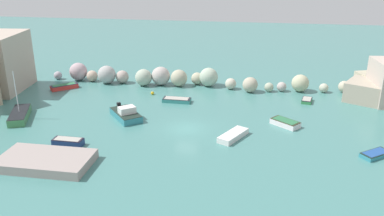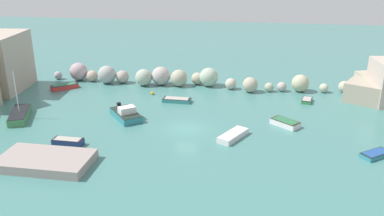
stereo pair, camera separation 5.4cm
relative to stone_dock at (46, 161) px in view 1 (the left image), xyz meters
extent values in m
plane|color=#457F7A|center=(11.50, 10.52, -0.44)|extent=(160.00, 160.00, 0.00)
cube|color=#AC9E8A|center=(33.64, 23.72, 0.87)|extent=(6.42, 6.69, 2.64)
sphere|color=#A9A1AB|center=(-11.82, 26.61, 0.19)|extent=(1.27, 1.27, 1.27)
sphere|color=#BB9EA6|center=(-8.41, 26.78, 0.92)|extent=(2.73, 2.73, 2.73)
sphere|color=#C0A490|center=(-6.07, 26.44, 0.41)|extent=(1.71, 1.71, 1.71)
sphere|color=#A8A6A5|center=(-3.43, 25.83, 0.92)|extent=(2.72, 2.72, 2.72)
sphere|color=#B19E94|center=(-1.15, 26.30, 0.53)|extent=(1.95, 1.95, 1.95)
sphere|color=#A8B4A0|center=(2.41, 25.57, 0.81)|extent=(2.50, 2.50, 2.50)
sphere|color=#B6AAA4|center=(4.87, 26.32, 0.94)|extent=(2.77, 2.77, 2.77)
sphere|color=#B1AB90|center=(7.69, 26.13, 0.80)|extent=(2.49, 2.49, 2.49)
sphere|color=#B3AE91|center=(10.26, 27.38, 0.47)|extent=(1.84, 1.84, 1.84)
sphere|color=#ACBBA5|center=(12.06, 26.85, 0.94)|extent=(2.76, 2.76, 2.76)
sphere|color=beige|center=(15.41, 25.87, 0.36)|extent=(1.61, 1.61, 1.61)
sphere|color=#B3A890|center=(18.24, 24.92, 0.64)|extent=(2.17, 2.17, 2.17)
sphere|color=#A6AF96|center=(20.93, 25.52, 0.21)|extent=(1.31, 1.31, 1.31)
sphere|color=#B4A7A1|center=(22.72, 25.95, 0.24)|extent=(1.36, 1.36, 1.36)
sphere|color=#B8B592|center=(25.31, 26.32, 0.79)|extent=(2.46, 2.46, 2.46)
sphere|color=#B6BAA2|center=(28.64, 26.39, 0.21)|extent=(1.30, 1.30, 1.30)
sphere|color=#BCB298|center=(31.50, 26.87, 0.39)|extent=(1.66, 1.66, 1.66)
cube|color=gray|center=(0.00, 0.00, 0.00)|extent=(8.53, 4.82, 0.89)
sphere|color=gold|center=(4.75, 21.55, -0.22)|extent=(0.45, 0.45, 0.45)
cube|color=#427E4A|center=(-8.70, 10.31, -0.02)|extent=(3.85, 5.98, 0.85)
cube|color=black|center=(-8.70, 10.31, 0.43)|extent=(3.77, 5.86, 0.06)
cylinder|color=silver|center=(-8.70, 10.31, 2.92)|extent=(0.10, 0.10, 5.03)
cube|color=navy|center=(0.19, 4.36, -0.12)|extent=(3.15, 1.28, 0.64)
cube|color=#251D2A|center=(0.19, 4.36, 0.23)|extent=(3.09, 1.25, 0.06)
cube|color=#ADA89E|center=(0.19, 4.36, 0.24)|extent=(2.68, 1.09, 0.08)
cube|color=teal|center=(3.78, 12.47, -0.07)|extent=(4.92, 5.31, 0.75)
cube|color=#1E2D26|center=(3.78, 12.47, 0.34)|extent=(4.82, 5.21, 0.06)
cube|color=silver|center=(4.07, 12.11, 0.73)|extent=(2.28, 2.19, 0.84)
cube|color=black|center=(2.33, 14.28, 0.56)|extent=(0.57, 0.56, 0.50)
cube|color=#35854A|center=(25.86, 21.79, -0.25)|extent=(1.67, 2.41, 0.38)
cube|color=black|center=(25.86, 21.79, -0.03)|extent=(1.64, 2.36, 0.06)
cube|color=#ADA89E|center=(25.86, 21.79, -0.02)|extent=(1.42, 2.05, 0.08)
cube|color=silver|center=(16.86, 8.73, -0.14)|extent=(3.23, 4.36, 0.61)
cube|color=teal|center=(8.71, 19.09, -0.21)|extent=(3.76, 1.59, 0.46)
cube|color=#22262D|center=(8.71, 19.09, 0.05)|extent=(3.69, 1.55, 0.06)
cube|color=#ADA89E|center=(8.71, 19.09, 0.06)|extent=(3.20, 1.35, 0.08)
cube|color=red|center=(-8.61, 22.07, -0.14)|extent=(3.70, 3.48, 0.61)
cube|color=#292136|center=(-8.61, 22.07, 0.19)|extent=(3.62, 3.41, 0.06)
cube|color=#2D7047|center=(-8.61, 22.07, 0.20)|extent=(3.14, 2.96, 0.08)
cube|color=teal|center=(30.84, 6.69, -0.26)|extent=(3.31, 2.98, 0.37)
cube|color=#192B27|center=(30.84, 6.69, -0.04)|extent=(3.24, 2.92, 0.06)
cube|color=#234C93|center=(30.84, 6.69, -0.03)|extent=(2.81, 2.53, 0.08)
cube|color=white|center=(22.56, 13.11, -0.15)|extent=(3.51, 3.26, 0.60)
cube|color=#2F3220|center=(22.56, 13.11, 0.18)|extent=(3.44, 3.19, 0.06)
cube|color=#2D7047|center=(22.56, 13.11, 0.19)|extent=(2.99, 2.77, 0.08)
camera|label=1|loc=(18.72, -31.14, 17.88)|focal=38.11mm
camera|label=2|loc=(18.78, -31.13, 17.88)|focal=38.11mm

